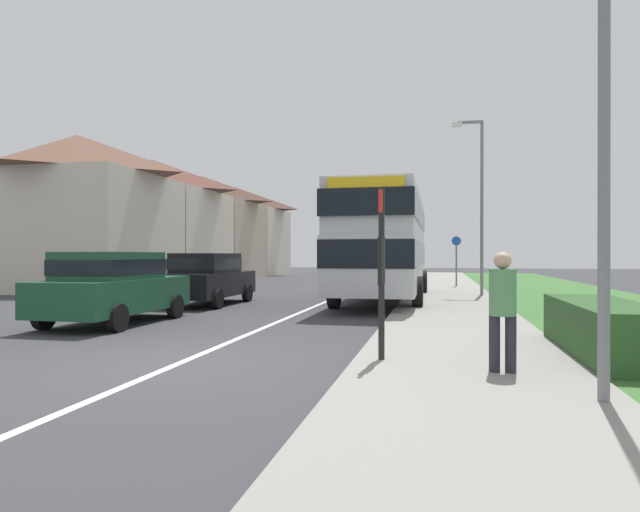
{
  "coord_description": "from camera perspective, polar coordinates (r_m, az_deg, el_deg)",
  "views": [
    {
      "loc": [
        3.8,
        -7.45,
        1.64
      ],
      "look_at": [
        0.79,
        6.35,
        1.6
      ],
      "focal_mm": 30.38,
      "sensor_mm": 36.0,
      "label": 1
    }
  ],
  "objects": [
    {
      "name": "bus_stop_sign",
      "position": [
        7.88,
        6.5,
        -0.55
      ],
      "size": [
        0.09,
        0.52,
        2.6
      ],
      "color": "black",
      "rests_on": "ground_plane"
    },
    {
      "name": "pavement_near_side",
      "position": [
        13.54,
        14.03,
        -6.54
      ],
      "size": [
        3.2,
        68.0,
        0.12
      ],
      "primitive_type": "cube",
      "color": "gray",
      "rests_on": "ground_plane"
    },
    {
      "name": "lane_marking_centre",
      "position": [
        15.99,
        -1.5,
        -5.71
      ],
      "size": [
        0.14,
        60.0,
        0.01
      ],
      "primitive_type": "cube",
      "color": "silver",
      "rests_on": "ground_plane"
    },
    {
      "name": "ground_plane",
      "position": [
        8.52,
        -14.7,
        -10.93
      ],
      "size": [
        120.0,
        120.0,
        0.0
      ],
      "primitive_type": "plane",
      "color": "#38383D"
    },
    {
      "name": "street_lamp_mid",
      "position": [
        21.44,
        16.38,
        6.19
      ],
      "size": [
        1.14,
        0.2,
        6.71
      ],
      "color": "slate",
      "rests_on": "ground_plane"
    },
    {
      "name": "double_decker_bus",
      "position": [
        19.08,
        6.81,
        1.66
      ],
      "size": [
        2.8,
        10.4,
        3.7
      ],
      "color": "#BCBCC1",
      "rests_on": "ground_plane"
    },
    {
      "name": "roadside_hedge",
      "position": [
        9.5,
        27.7,
        -7.04
      ],
      "size": [
        1.1,
        3.57,
        0.9
      ],
      "primitive_type": "cube",
      "color": "#2D5128",
      "rests_on": "ground_plane"
    },
    {
      "name": "house_terrace_far_side",
      "position": [
        35.87,
        -14.65,
        3.24
      ],
      "size": [
        7.54,
        26.52,
        7.15
      ],
      "color": "beige",
      "rests_on": "ground_plane"
    },
    {
      "name": "cycle_route_sign",
      "position": [
        26.98,
        14.17,
        -0.3
      ],
      "size": [
        0.44,
        0.08,
        2.52
      ],
      "color": "slate",
      "rests_on": "ground_plane"
    },
    {
      "name": "parked_car_black",
      "position": [
        18.02,
        -11.72,
        -2.13
      ],
      "size": [
        1.9,
        4.23,
        1.68
      ],
      "color": "black",
      "rests_on": "ground_plane"
    },
    {
      "name": "parked_car_dark_green",
      "position": [
        13.66,
        -20.97,
        -2.83
      ],
      "size": [
        1.99,
        4.15,
        1.7
      ],
      "color": "#19472D",
      "rests_on": "ground_plane"
    },
    {
      "name": "pedestrian_at_stop",
      "position": [
        7.38,
        18.68,
        -5.0
      ],
      "size": [
        0.34,
        0.34,
        1.67
      ],
      "color": "#23232D",
      "rests_on": "ground_plane"
    }
  ]
}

